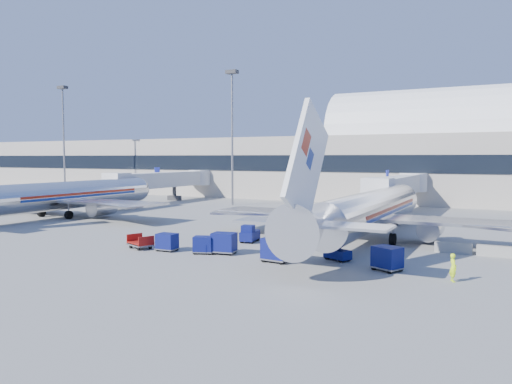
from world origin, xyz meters
The scene contains 20 objects.
ground centered at (0.00, 0.00, 0.00)m, with size 260.00×260.00×0.00m, color gray.
terminal centered at (-13.60, 55.96, 7.52)m, with size 170.00×28.15×21.00m.
airliner_main centered at (10.00, 4.51, 2.93)m, with size 32.00×37.26×12.07m.
airliner_mid centered at (-32.00, 4.51, 2.93)m, with size 32.00×37.26×12.07m.
jetbridge_near centered at (7.60, 30.81, 3.93)m, with size 4.40×27.50×6.25m.
jetbridge_mid centered at (-34.40, 30.81, 3.93)m, with size 4.40×27.50×6.25m.
mast_far_west centered at (-60.00, 30.00, 14.79)m, with size 2.00×1.20×22.60m.
mast_west centered at (-20.00, 30.00, 14.79)m, with size 2.00×1.20×22.60m.
barrier_near centered at (18.00, 2.00, 0.45)m, with size 3.00×0.55×0.90m, color #9E9E96.
barrier_mid centered at (21.30, 2.00, 0.45)m, with size 3.00×0.55×0.90m, color #9E9E96.
tug_lead centered at (0.34, -7.51, 0.62)m, with size 2.28×2.09×1.35m.
tug_right centered at (10.16, -5.35, 0.63)m, with size 2.38×1.87×1.39m.
tug_left centered at (0.03, -1.11, 0.77)m, with size 1.69×2.75×1.68m.
cart_train_a centered at (0.95, -7.30, 0.95)m, with size 2.25×1.86×1.78m.
cart_train_b centered at (-0.65, -8.03, 0.78)m, with size 2.01×1.78×1.46m.
cart_train_c centered at (-4.10, -8.48, 0.82)m, with size 1.79×1.39×1.53m.
cart_solo_near centered at (6.23, -8.19, 1.00)m, with size 2.28×1.83×1.87m.
cart_solo_far centered at (14.53, -7.20, 0.93)m, with size 2.42×2.19×1.73m.
cart_open_red centered at (-6.85, -8.68, 0.43)m, with size 2.66×2.27×0.60m.
ramp_worker centered at (19.07, -8.41, 0.93)m, with size 0.68×0.45×1.86m, color #BCEB18.
Camera 1 is at (22.50, -42.78, 8.11)m, focal length 35.00 mm.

